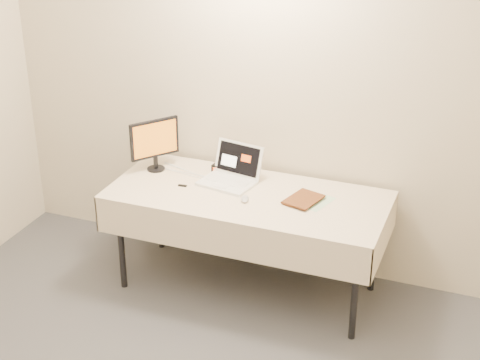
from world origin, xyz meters
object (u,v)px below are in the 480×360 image
(table, at_px, (248,202))
(laptop, at_px, (232,173))
(book, at_px, (292,180))
(monitor, at_px, (155,141))

(table, bearing_deg, laptop, 138.91)
(table, relative_size, book, 7.32)
(monitor, distance_m, book, 1.04)
(monitor, xyz_separation_m, book, (1.03, -0.08, -0.09))
(laptop, xyz_separation_m, book, (0.46, -0.10, 0.07))
(laptop, height_order, book, book)
(table, height_order, laptop, laptop)
(laptop, bearing_deg, monitor, -168.07)
(table, distance_m, book, 0.35)
(book, bearing_deg, table, -152.91)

